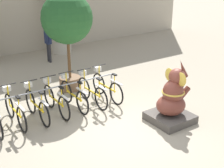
{
  "coord_description": "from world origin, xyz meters",
  "views": [
    {
      "loc": [
        -4.36,
        -5.71,
        4.11
      ],
      "look_at": [
        0.05,
        0.72,
        1.0
      ],
      "focal_mm": 50.0,
      "sensor_mm": 36.0,
      "label": 1
    }
  ],
  "objects": [
    {
      "name": "elephant_statue",
      "position": [
        1.26,
        -0.36,
        0.58
      ],
      "size": [
        1.07,
        1.07,
        1.73
      ],
      "color": "#4C4742",
      "rests_on": "ground_plane"
    },
    {
      "name": "bike_rack",
      "position": [
        -1.13,
        1.95,
        0.61
      ],
      "size": [
        4.11,
        0.05,
        0.77
      ],
      "color": "gray",
      "rests_on": "ground_plane"
    },
    {
      "name": "bicycle_6",
      "position": [
        0.62,
        1.86,
        0.41
      ],
      "size": [
        0.48,
        1.7,
        1.01
      ],
      "color": "black",
      "rests_on": "ground_plane"
    },
    {
      "name": "bicycle_5",
      "position": [
        0.04,
        1.8,
        0.41
      ],
      "size": [
        0.48,
        1.7,
        1.01
      ],
      "color": "black",
      "rests_on": "ground_plane"
    },
    {
      "name": "bicycle_4",
      "position": [
        -0.55,
        1.86,
        0.41
      ],
      "size": [
        0.48,
        1.7,
        1.01
      ],
      "color": "black",
      "rests_on": "ground_plane"
    },
    {
      "name": "ground_plane",
      "position": [
        0.0,
        0.0,
        0.0
      ],
      "size": [
        60.0,
        60.0,
        0.0
      ],
      "primitive_type": "plane",
      "color": "#9E937F"
    },
    {
      "name": "person_pedestrian",
      "position": [
        0.71,
        6.47,
        0.99
      ],
      "size": [
        0.22,
        0.47,
        1.65
      ],
      "color": "#28282D",
      "rests_on": "ground_plane"
    },
    {
      "name": "bicycle_2",
      "position": [
        -1.72,
        1.8,
        0.41
      ],
      "size": [
        0.48,
        1.7,
        1.01
      ],
      "color": "black",
      "rests_on": "ground_plane"
    },
    {
      "name": "bicycle_3",
      "position": [
        -1.13,
        1.83,
        0.41
      ],
      "size": [
        0.48,
        1.7,
        1.01
      ],
      "color": "black",
      "rests_on": "ground_plane"
    },
    {
      "name": "bicycle_1",
      "position": [
        -2.3,
        1.86,
        0.41
      ],
      "size": [
        0.48,
        1.7,
        1.01
      ],
      "color": "black",
      "rests_on": "ground_plane"
    },
    {
      "name": "potted_tree",
      "position": [
        0.04,
        3.22,
        2.3
      ],
      "size": [
        1.64,
        1.64,
        3.23
      ],
      "color": "brown",
      "rests_on": "ground_plane"
    }
  ]
}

